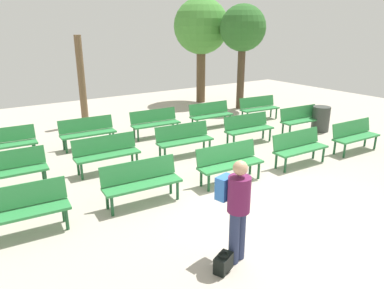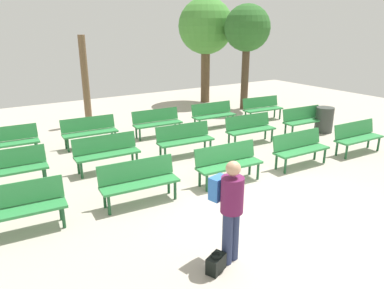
# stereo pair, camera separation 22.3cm
# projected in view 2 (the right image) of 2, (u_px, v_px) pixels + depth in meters

# --- Properties ---
(ground_plane) EXTENTS (26.14, 26.14, 0.00)m
(ground_plane) POSITION_uv_depth(u_px,v_px,m) (273.00, 211.00, 7.05)
(ground_plane) COLOR #B2A899
(bench_r0_c0) EXTENTS (1.64, 0.62, 0.87)m
(bench_r0_c0) POSITION_uv_depth(u_px,v_px,m) (17.00, 206.00, 6.20)
(bench_r0_c0) COLOR #2D8442
(bench_r0_c0) RESTS_ON ground_plane
(bench_r0_c1) EXTENTS (1.63, 0.60, 0.87)m
(bench_r0_c1) POSITION_uv_depth(u_px,v_px,m) (139.00, 179.00, 7.26)
(bench_r0_c1) COLOR #2D8442
(bench_r0_c1) RESTS_ON ground_plane
(bench_r0_c2) EXTENTS (1.63, 0.60, 0.87)m
(bench_r0_c2) POSITION_uv_depth(u_px,v_px,m) (228.00, 161.00, 8.23)
(bench_r0_c2) COLOR #2D8442
(bench_r0_c2) RESTS_ON ground_plane
(bench_r0_c3) EXTENTS (1.62, 0.55, 0.87)m
(bench_r0_c3) POSITION_uv_depth(u_px,v_px,m) (300.00, 147.00, 9.20)
(bench_r0_c3) COLOR #2D8442
(bench_r0_c3) RESTS_ON ground_plane
(bench_r0_c4) EXTENTS (1.62, 0.56, 0.87)m
(bench_r0_c4) POSITION_uv_depth(u_px,v_px,m) (357.00, 136.00, 10.16)
(bench_r0_c4) COLOR #2D8442
(bench_r0_c4) RESTS_ON ground_plane
(bench_r1_c0) EXTENTS (1.62, 0.56, 0.87)m
(bench_r1_c0) POSITION_uv_depth(u_px,v_px,m) (9.00, 167.00, 7.90)
(bench_r1_c0) COLOR #2D8442
(bench_r1_c0) RESTS_ON ground_plane
(bench_r1_c1) EXTENTS (1.62, 0.55, 0.87)m
(bench_r1_c1) POSITION_uv_depth(u_px,v_px,m) (106.00, 151.00, 8.92)
(bench_r1_c1) COLOR #2D8442
(bench_r1_c1) RESTS_ON ground_plane
(bench_r1_c2) EXTENTS (1.63, 0.61, 0.87)m
(bench_r1_c2) POSITION_uv_depth(u_px,v_px,m) (185.00, 138.00, 9.94)
(bench_r1_c2) COLOR #2D8442
(bench_r1_c2) RESTS_ON ground_plane
(bench_r1_c3) EXTENTS (1.63, 0.60, 0.87)m
(bench_r1_c3) POSITION_uv_depth(u_px,v_px,m) (250.00, 127.00, 10.98)
(bench_r1_c3) COLOR #2D8442
(bench_r1_c3) RESTS_ON ground_plane
(bench_r1_c4) EXTENTS (1.63, 0.59, 0.87)m
(bench_r1_c4) POSITION_uv_depth(u_px,v_px,m) (304.00, 119.00, 12.00)
(bench_r1_c4) COLOR #2D8442
(bench_r1_c4) RESTS_ON ground_plane
(bench_r2_c0) EXTENTS (1.62, 0.56, 0.87)m
(bench_r2_c0) POSITION_uv_depth(u_px,v_px,m) (7.00, 141.00, 9.68)
(bench_r2_c0) COLOR #2D8442
(bench_r2_c0) RESTS_ON ground_plane
(bench_r2_c1) EXTENTS (1.62, 0.56, 0.87)m
(bench_r2_c1) POSITION_uv_depth(u_px,v_px,m) (89.00, 130.00, 10.69)
(bench_r2_c1) COLOR #2D8442
(bench_r2_c1) RESTS_ON ground_plane
(bench_r2_c2) EXTENTS (1.63, 0.58, 0.87)m
(bench_r2_c2) POSITION_uv_depth(u_px,v_px,m) (157.00, 121.00, 11.68)
(bench_r2_c2) COLOR #2D8442
(bench_r2_c2) RESTS_ON ground_plane
(bench_r2_c3) EXTENTS (1.62, 0.56, 0.87)m
(bench_r2_c3) POSITION_uv_depth(u_px,v_px,m) (213.00, 114.00, 12.70)
(bench_r2_c3) COLOR #2D8442
(bench_r2_c3) RESTS_ON ground_plane
(bench_r2_c4) EXTENTS (1.64, 0.63, 0.87)m
(bench_r2_c4) POSITION_uv_depth(u_px,v_px,m) (262.00, 107.00, 13.70)
(bench_r2_c4) COLOR #2D8442
(bench_r2_c4) RESTS_ON ground_plane
(tree_0) EXTENTS (2.47, 2.47, 4.68)m
(tree_0) POSITION_uv_depth(u_px,v_px,m) (206.00, 28.00, 16.06)
(tree_0) COLOR brown
(tree_0) RESTS_ON ground_plane
(tree_1) EXTENTS (0.25, 0.25, 3.18)m
(tree_1) POSITION_uv_depth(u_px,v_px,m) (85.00, 81.00, 12.78)
(tree_1) COLOR brown
(tree_1) RESTS_ON ground_plane
(tree_2) EXTENTS (1.91, 1.91, 4.34)m
(tree_2) POSITION_uv_depth(u_px,v_px,m) (247.00, 30.00, 14.73)
(tree_2) COLOR #4C3A28
(tree_2) RESTS_ON ground_plane
(visitor_with_backpack) EXTENTS (0.42, 0.58, 1.65)m
(visitor_with_backpack) POSITION_uv_depth(u_px,v_px,m) (230.00, 206.00, 5.30)
(visitor_with_backpack) COLOR navy
(visitor_with_backpack) RESTS_ON ground_plane
(handbag) EXTENTS (0.37, 0.29, 0.29)m
(handbag) POSITION_uv_depth(u_px,v_px,m) (216.00, 263.00, 5.28)
(handbag) COLOR black
(handbag) RESTS_ON ground_plane
(trash_bin) EXTENTS (0.59, 0.59, 0.85)m
(trash_bin) POSITION_uv_depth(u_px,v_px,m) (324.00, 120.00, 12.18)
(trash_bin) COLOR #383D38
(trash_bin) RESTS_ON ground_plane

